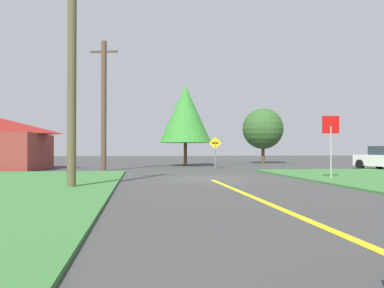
{
  "coord_description": "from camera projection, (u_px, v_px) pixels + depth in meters",
  "views": [
    {
      "loc": [
        -3.32,
        -17.75,
        1.42
      ],
      "look_at": [
        -0.3,
        3.62,
        1.71
      ],
      "focal_mm": 35.15,
      "sensor_mm": 36.0,
      "label": 1
    }
  ],
  "objects": [
    {
      "name": "ground_plane",
      "position": [
        209.0,
        179.0,
        18.02
      ],
      "size": [
        120.0,
        120.0,
        0.0
      ],
      "primitive_type": "plane",
      "color": "#3D3D3D"
    },
    {
      "name": "lane_stripe_center",
      "position": [
        263.0,
        202.0,
        10.1
      ],
      "size": [
        0.2,
        14.0,
        0.01
      ],
      "primitive_type": "cube",
      "color": "yellow",
      "rests_on": "ground"
    },
    {
      "name": "stop_sign",
      "position": [
        331.0,
        134.0,
        17.15
      ],
      "size": [
        0.8,
        0.09,
        2.93
      ],
      "rotation": [
        0.0,
        0.0,
        3.08
      ],
      "color": "#9EA0A8",
      "rests_on": "ground"
    },
    {
      "name": "utility_pole_near",
      "position": [
        72.0,
        72.0,
        13.44
      ],
      "size": [
        1.8,
        0.31,
        8.15
      ],
      "color": "brown",
      "rests_on": "ground"
    },
    {
      "name": "utility_pole_mid",
      "position": [
        104.0,
        105.0,
        24.24
      ],
      "size": [
        1.79,
        0.48,
        8.41
      ],
      "color": "brown",
      "rests_on": "ground"
    },
    {
      "name": "direction_sign",
      "position": [
        215.0,
        149.0,
        26.93
      ],
      "size": [
        0.9,
        0.11,
        2.3
      ],
      "color": "slate",
      "rests_on": "ground"
    },
    {
      "name": "oak_tree_left",
      "position": [
        263.0,
        129.0,
        37.21
      ],
      "size": [
        4.03,
        4.03,
        5.46
      ],
      "color": "brown",
      "rests_on": "ground"
    },
    {
      "name": "pine_tree_center",
      "position": [
        185.0,
        114.0,
        31.62
      ],
      "size": [
        4.36,
        4.36,
        6.75
      ],
      "color": "brown",
      "rests_on": "ground"
    }
  ]
}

